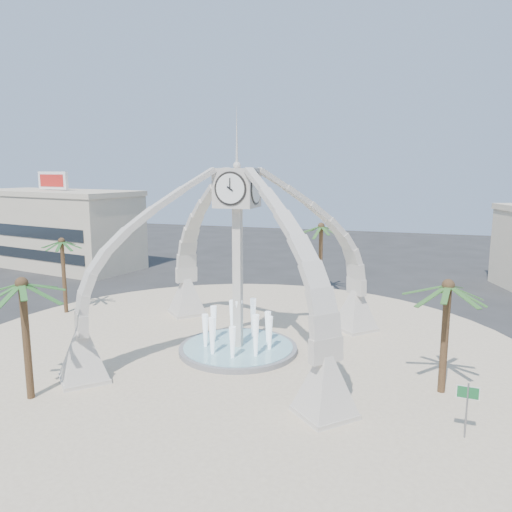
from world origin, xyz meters
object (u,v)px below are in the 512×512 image
(palm_west, at_px, (62,242))
(palm_south, at_px, (22,285))
(street_sign, at_px, (467,399))
(clock_tower, at_px, (238,258))
(fountain, at_px, (238,348))
(palm_east, at_px, (448,287))
(palm_north, at_px, (321,227))

(palm_west, relative_size, palm_south, 0.96)
(street_sign, bearing_deg, palm_south, -168.56)
(clock_tower, height_order, fountain, clock_tower)
(palm_east, bearing_deg, palm_north, 117.34)
(fountain, relative_size, street_sign, 2.96)
(clock_tower, relative_size, palm_east, 2.59)
(palm_south, bearing_deg, street_sign, 6.68)
(palm_south, relative_size, street_sign, 2.66)
(palm_north, height_order, palm_south, palm_north)
(palm_east, height_order, palm_west, palm_west)
(palm_south, bearing_deg, palm_east, 19.11)
(palm_west, bearing_deg, palm_south, -58.32)
(palm_north, relative_size, palm_south, 1.05)
(fountain, bearing_deg, palm_east, -11.29)
(street_sign, bearing_deg, palm_north, 118.92)
(palm_east, xyz_separation_m, palm_south, (-21.22, -7.35, 0.27))
(palm_west, distance_m, palm_south, 16.82)
(fountain, xyz_separation_m, palm_east, (12.82, -2.56, 5.73))
(clock_tower, relative_size, palm_north, 2.37)
(clock_tower, bearing_deg, palm_north, 81.81)
(palm_north, distance_m, street_sign, 27.51)
(palm_east, xyz_separation_m, street_sign, (0.77, -4.78, -4.09))
(palm_north, distance_m, palm_south, 29.41)
(fountain, xyz_separation_m, street_sign, (13.60, -7.34, 1.64))
(palm_east, bearing_deg, palm_south, -160.89)
(fountain, relative_size, palm_east, 1.16)
(fountain, xyz_separation_m, palm_west, (-17.23, 4.40, 5.85))
(fountain, bearing_deg, palm_south, -130.28)
(clock_tower, xyz_separation_m, palm_west, (-17.23, 4.40, -0.35))
(clock_tower, height_order, palm_south, clock_tower)
(fountain, distance_m, street_sign, 15.54)
(palm_south, bearing_deg, palm_north, 68.23)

